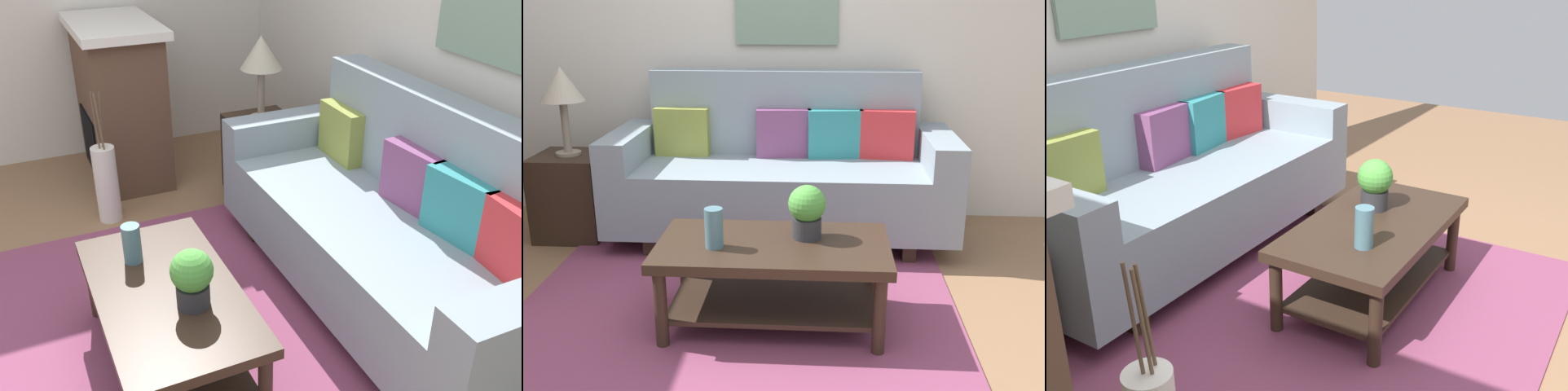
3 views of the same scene
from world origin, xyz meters
The scene contains 18 objects.
ground_plane centered at (0.00, 0.00, 0.00)m, with size 9.00×9.00×0.00m, color #8C6647.
wall_back centered at (0.00, 2.06, 1.35)m, with size 5.00×0.10×2.70m, color silver.
area_rug centered at (0.00, 0.50, 0.01)m, with size 2.26×2.12×0.01m, color #843D5B.
couch centered at (0.16, 1.52, 0.43)m, with size 2.19×0.84×1.08m.
throw_pillow_olive centered at (-0.52, 1.65, 0.68)m, with size 0.36×0.12×0.32m, color olive.
throw_pillow_plum centered at (0.16, 1.65, 0.68)m, with size 0.36×0.12×0.32m, color #7A4270.
throw_pillow_teal centered at (0.50, 1.65, 0.68)m, with size 0.36×0.12×0.32m, color teal.
throw_pillow_crimson centered at (0.84, 1.65, 0.68)m, with size 0.36×0.12×0.32m, color red.
coffee_table centered at (0.20, 0.33, 0.31)m, with size 1.10×0.60×0.43m.
tabletop_vase centered at (-0.07, 0.25, 0.52)m, with size 0.09×0.09×0.19m, color slate.
potted_plant_tabletop centered at (0.36, 0.40, 0.57)m, with size 0.18×0.18×0.26m.
side_table centered at (-1.23, 1.44, 0.28)m, with size 0.44×0.44×0.56m, color #332319.
table_lamp centered at (-1.23, 1.44, 0.99)m, with size 0.28×0.28×0.57m.
fireplace centered at (-1.95, 0.63, 0.59)m, with size 1.02×0.58×1.16m.
floor_vase centered at (-1.28, 0.35, 0.26)m, with size 0.15×0.15×0.52m, color white.
floor_vase_branch_a centered at (-1.26, 0.35, 0.70)m, with size 0.01×0.01×0.36m, color brown.
floor_vase_branch_b centered at (-1.29, 0.37, 0.70)m, with size 0.01×0.01×0.36m, color brown.
floor_vase_branch_c centered at (-1.29, 0.34, 0.70)m, with size 0.01×0.01×0.36m, color brown.
Camera 1 is at (2.25, -0.15, 1.97)m, focal length 40.36 mm.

